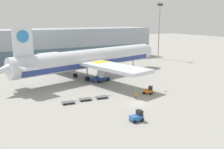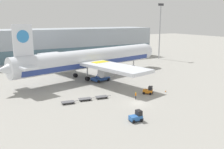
{
  "view_description": "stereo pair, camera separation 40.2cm",
  "coord_description": "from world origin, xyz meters",
  "px_view_note": "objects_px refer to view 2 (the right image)",
  "views": [
    {
      "loc": [
        -31.42,
        -42.43,
        18.29
      ],
      "look_at": [
        0.62,
        12.8,
        4.0
      ],
      "focal_mm": 40.0,
      "sensor_mm": 36.0,
      "label": 1
    },
    {
      "loc": [
        -31.07,
        -42.64,
        18.29
      ],
      "look_at": [
        0.62,
        12.8,
        4.0
      ],
      "focal_mm": 40.0,
      "sensor_mm": 36.0,
      "label": 2
    }
  ],
  "objects_px": {
    "ground_crew_near": "(136,95)",
    "baggage_tug_foreground": "(137,117)",
    "baggage_tug_mid": "(148,91)",
    "scissor_lift_loader": "(100,74)",
    "baggage_dolly_lead": "(68,102)",
    "traffic_cone_near": "(166,91)",
    "airplane_main": "(90,59)",
    "baggage_dolly_second": "(85,99)",
    "light_mast": "(160,28)",
    "baggage_dolly_third": "(102,97)"
  },
  "relations": [
    {
      "from": "baggage_dolly_lead",
      "to": "traffic_cone_near",
      "type": "height_order",
      "value": "traffic_cone_near"
    },
    {
      "from": "scissor_lift_loader",
      "to": "baggage_dolly_second",
      "type": "xyz_separation_m",
      "value": [
        -11.36,
        -14.48,
        -1.82
      ]
    },
    {
      "from": "airplane_main",
      "to": "baggage_dolly_second",
      "type": "relative_size",
      "value": 15.17
    },
    {
      "from": "baggage_dolly_third",
      "to": "scissor_lift_loader",
      "type": "bearing_deg",
      "value": 71.82
    },
    {
      "from": "scissor_lift_loader",
      "to": "ground_crew_near",
      "type": "distance_m",
      "value": 19.6
    },
    {
      "from": "baggage_dolly_third",
      "to": "ground_crew_near",
      "type": "bearing_deg",
      "value": -27.09
    },
    {
      "from": "airplane_main",
      "to": "baggage_tug_foreground",
      "type": "relative_size",
      "value": 22.54
    },
    {
      "from": "baggage_dolly_second",
      "to": "baggage_dolly_third",
      "type": "bearing_deg",
      "value": 1.32
    },
    {
      "from": "light_mast",
      "to": "traffic_cone_near",
      "type": "bearing_deg",
      "value": -128.3
    },
    {
      "from": "baggage_tug_foreground",
      "to": "light_mast",
      "type": "bearing_deg",
      "value": 50.51
    },
    {
      "from": "airplane_main",
      "to": "baggage_tug_mid",
      "type": "relative_size",
      "value": 20.67
    },
    {
      "from": "baggage_dolly_lead",
      "to": "traffic_cone_near",
      "type": "xyz_separation_m",
      "value": [
        24.82,
        -3.84,
        -0.09
      ]
    },
    {
      "from": "airplane_main",
      "to": "scissor_lift_loader",
      "type": "relative_size",
      "value": 9.74
    },
    {
      "from": "airplane_main",
      "to": "baggage_tug_mid",
      "type": "height_order",
      "value": "airplane_main"
    },
    {
      "from": "scissor_lift_loader",
      "to": "baggage_tug_mid",
      "type": "distance_m",
      "value": 18.24
    },
    {
      "from": "baggage_dolly_second",
      "to": "baggage_dolly_third",
      "type": "height_order",
      "value": "same"
    },
    {
      "from": "airplane_main",
      "to": "ground_crew_near",
      "type": "height_order",
      "value": "airplane_main"
    },
    {
      "from": "scissor_lift_loader",
      "to": "baggage_dolly_third",
      "type": "relative_size",
      "value": 1.56
    },
    {
      "from": "light_mast",
      "to": "baggage_dolly_third",
      "type": "bearing_deg",
      "value": -141.99
    },
    {
      "from": "baggage_tug_mid",
      "to": "light_mast",
      "type": "bearing_deg",
      "value": 96.02
    },
    {
      "from": "airplane_main",
      "to": "baggage_dolly_second",
      "type": "height_order",
      "value": "airplane_main"
    },
    {
      "from": "baggage_tug_foreground",
      "to": "traffic_cone_near",
      "type": "xyz_separation_m",
      "value": [
        17.27,
        11.51,
        -0.58
      ]
    },
    {
      "from": "scissor_lift_loader",
      "to": "traffic_cone_near",
      "type": "distance_m",
      "value": 20.8
    },
    {
      "from": "scissor_lift_loader",
      "to": "baggage_tug_foreground",
      "type": "relative_size",
      "value": 2.31
    },
    {
      "from": "airplane_main",
      "to": "scissor_lift_loader",
      "type": "distance_m",
      "value": 7.1
    },
    {
      "from": "baggage_dolly_second",
      "to": "baggage_tug_foreground",
      "type": "bearing_deg",
      "value": -69.79
    },
    {
      "from": "light_mast",
      "to": "baggage_tug_mid",
      "type": "height_order",
      "value": "light_mast"
    },
    {
      "from": "light_mast",
      "to": "ground_crew_near",
      "type": "relative_size",
      "value": 14.22
    },
    {
      "from": "airplane_main",
      "to": "baggage_dolly_lead",
      "type": "bearing_deg",
      "value": -138.49
    },
    {
      "from": "baggage_dolly_second",
      "to": "traffic_cone_near",
      "type": "relative_size",
      "value": 6.23
    },
    {
      "from": "light_mast",
      "to": "airplane_main",
      "type": "distance_m",
      "value": 48.64
    },
    {
      "from": "baggage_tug_mid",
      "to": "baggage_dolly_second",
      "type": "relative_size",
      "value": 0.73
    },
    {
      "from": "airplane_main",
      "to": "baggage_tug_mid",
      "type": "distance_m",
      "value": 24.75
    },
    {
      "from": "baggage_tug_foreground",
      "to": "airplane_main",
      "type": "bearing_deg",
      "value": 82.24
    },
    {
      "from": "baggage_dolly_lead",
      "to": "traffic_cone_near",
      "type": "distance_m",
      "value": 25.11
    },
    {
      "from": "baggage_dolly_third",
      "to": "ground_crew_near",
      "type": "distance_m",
      "value": 8.03
    },
    {
      "from": "traffic_cone_near",
      "to": "baggage_dolly_third",
      "type": "bearing_deg",
      "value": 167.87
    },
    {
      "from": "ground_crew_near",
      "to": "airplane_main",
      "type": "bearing_deg",
      "value": 50.84
    },
    {
      "from": "baggage_dolly_second",
      "to": "light_mast",
      "type": "bearing_deg",
      "value": 43.58
    },
    {
      "from": "ground_crew_near",
      "to": "baggage_tug_foreground",
      "type": "bearing_deg",
      "value": -163.37
    },
    {
      "from": "scissor_lift_loader",
      "to": "ground_crew_near",
      "type": "xyz_separation_m",
      "value": [
        -0.79,
        -19.55,
        -1.17
      ]
    },
    {
      "from": "airplane_main",
      "to": "traffic_cone_near",
      "type": "bearing_deg",
      "value": -80.82
    },
    {
      "from": "light_mast",
      "to": "airplane_main",
      "type": "bearing_deg",
      "value": -157.05
    },
    {
      "from": "traffic_cone_near",
      "to": "scissor_lift_loader",
      "type": "bearing_deg",
      "value": 116.59
    },
    {
      "from": "baggage_tug_foreground",
      "to": "baggage_tug_mid",
      "type": "bearing_deg",
      "value": 48.72
    },
    {
      "from": "baggage_dolly_lead",
      "to": "baggage_dolly_second",
      "type": "distance_m",
      "value": 4.19
    },
    {
      "from": "light_mast",
      "to": "baggage_tug_foreground",
      "type": "xyz_separation_m",
      "value": [
        -51.42,
        -54.76,
        -13.5
      ]
    },
    {
      "from": "baggage_tug_mid",
      "to": "airplane_main",
      "type": "bearing_deg",
      "value": 150.68
    },
    {
      "from": "airplane_main",
      "to": "baggage_dolly_lead",
      "type": "xyz_separation_m",
      "value": [
        -14.87,
        -20.74,
        -5.45
      ]
    },
    {
      "from": "light_mast",
      "to": "ground_crew_near",
      "type": "distance_m",
      "value": 63.98
    }
  ]
}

